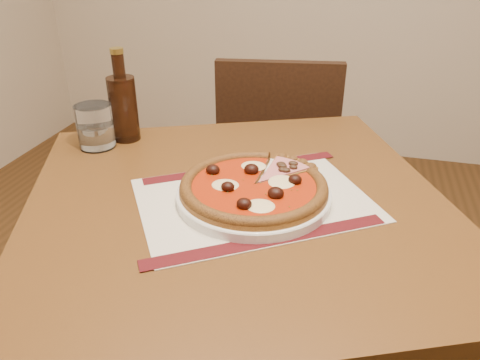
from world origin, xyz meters
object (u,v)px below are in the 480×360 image
Objects in this scene: plate at (254,195)px; pizza at (254,186)px; table at (237,241)px; chair_far at (277,155)px; water_glass at (95,126)px; bottle at (123,105)px.

pizza is (-0.00, -0.00, 0.02)m from plate.
chair_far is (-0.06, 0.77, -0.16)m from table.
chair_far is at bearing 94.37° from table.
water_glass is at bearing 160.15° from plate.
chair_far is at bearing 63.04° from bottle.
bottle is (-0.37, 0.21, 0.06)m from pizza.
pizza is at bearing -19.86° from water_glass.
bottle is at bearing 147.97° from table.
table is at bearing -21.54° from water_glass.
bottle is (-0.28, -0.55, 0.35)m from chair_far.
plate is at bearing -19.85° from water_glass.
plate is 1.32× the size of bottle.
pizza is 2.72× the size of water_glass.
bottle is (0.05, 0.06, 0.04)m from water_glass.
table is 0.44m from bottle.
table is 3.59× the size of plate.
chair_far is at bearing 96.73° from pizza.
pizza is at bearing -29.61° from bottle.
table is 1.24× the size of chair_far.
water_glass is 0.46× the size of bottle.
water_glass is at bearing 160.14° from pizza.
water_glass is (-0.42, 0.15, 0.04)m from plate.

